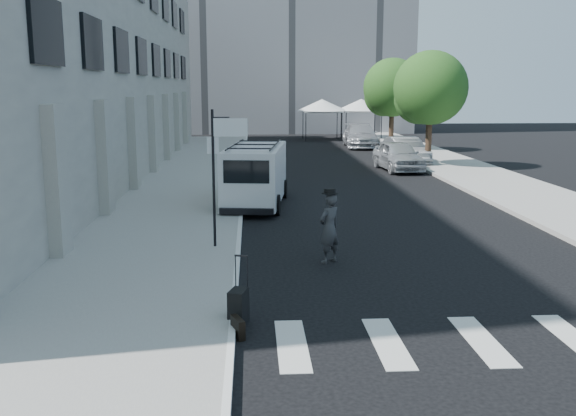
{
  "coord_description": "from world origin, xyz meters",
  "views": [
    {
      "loc": [
        -1.64,
        -12.98,
        4.22
      ],
      "look_at": [
        -0.76,
        2.3,
        1.3
      ],
      "focal_mm": 40.0,
      "sensor_mm": 36.0,
      "label": 1
    }
  ],
  "objects": [
    {
      "name": "sign_pole",
      "position": [
        -2.36,
        3.2,
        2.65
      ],
      "size": [
        1.03,
        0.07,
        3.5
      ],
      "color": "black",
      "rests_on": "sidewalk_left"
    },
    {
      "name": "parked_car_b",
      "position": [
        6.8,
        21.69,
        0.73
      ],
      "size": [
        1.99,
        4.56,
        1.46
      ],
      "primitive_type": "imported",
      "rotation": [
        0.0,
        0.0,
        0.1
      ],
      "color": "slate",
      "rests_on": "ground"
    },
    {
      "name": "building_left",
      "position": [
        -11.5,
        18.0,
        6.0
      ],
      "size": [
        10.0,
        44.0,
        12.0
      ],
      "primitive_type": "cube",
      "color": "gray",
      "rests_on": "ground"
    },
    {
      "name": "businessman",
      "position": [
        0.22,
        2.0,
        0.85
      ],
      "size": [
        0.74,
        0.71,
        1.7
      ],
      "primitive_type": "imported",
      "rotation": [
        0.0,
        0.0,
        3.84
      ],
      "color": "#333335",
      "rests_on": "ground"
    },
    {
      "name": "cargo_van",
      "position": [
        -1.48,
        9.78,
        1.11
      ],
      "size": [
        2.48,
        5.76,
        2.12
      ],
      "rotation": [
        0.0,
        0.0,
        -0.12
      ],
      "color": "silver",
      "rests_on": "ground"
    },
    {
      "name": "parked_car_c",
      "position": [
        6.01,
        31.59,
        0.79
      ],
      "size": [
        2.52,
        5.59,
        1.59
      ],
      "primitive_type": "imported",
      "rotation": [
        0.0,
        0.0,
        -0.06
      ],
      "color": "#A1A3A9",
      "rests_on": "ground"
    },
    {
      "name": "parked_car_a",
      "position": [
        5.79,
        18.96,
        0.75
      ],
      "size": [
        2.12,
        4.55,
        1.51
      ],
      "primitive_type": "imported",
      "rotation": [
        0.0,
        0.0,
        0.08
      ],
      "color": "#9FA2A6",
      "rests_on": "ground"
    },
    {
      "name": "sidewalk_right",
      "position": [
        9.0,
        20.0,
        0.07
      ],
      "size": [
        4.0,
        56.0,
        0.15
      ],
      "primitive_type": "cube",
      "color": "gray",
      "rests_on": "ground"
    },
    {
      "name": "sidewalk_left",
      "position": [
        -4.25,
        16.0,
        0.07
      ],
      "size": [
        4.5,
        48.0,
        0.15
      ],
      "primitive_type": "cube",
      "color": "gray",
      "rests_on": "ground"
    },
    {
      "name": "ground",
      "position": [
        0.0,
        0.0,
        0.0
      ],
      "size": [
        120.0,
        120.0,
        0.0
      ],
      "primitive_type": "plane",
      "color": "black",
      "rests_on": "ground"
    },
    {
      "name": "suitcase",
      "position": [
        -1.9,
        -2.0,
        0.33
      ],
      "size": [
        0.39,
        0.5,
        1.23
      ],
      "rotation": [
        0.0,
        0.0,
        -0.3
      ],
      "color": "black",
      "rests_on": "ground"
    },
    {
      "name": "briefcase",
      "position": [
        -1.9,
        -2.61,
        0.17
      ],
      "size": [
        0.27,
        0.45,
        0.34
      ],
      "primitive_type": "cube",
      "rotation": [
        0.0,
        0.0,
        0.36
      ],
      "color": "black",
      "rests_on": "ground"
    },
    {
      "name": "tent_left",
      "position": [
        4.0,
        38.0,
        2.71
      ],
      "size": [
        4.0,
        4.0,
        3.2
      ],
      "color": "black",
      "rests_on": "ground"
    },
    {
      "name": "tent_right",
      "position": [
        7.2,
        38.5,
        2.71
      ],
      "size": [
        4.0,
        4.0,
        3.2
      ],
      "color": "black",
      "rests_on": "ground"
    },
    {
      "name": "tree_near",
      "position": [
        7.5,
        20.15,
        3.97
      ],
      "size": [
        3.8,
        3.83,
        6.03
      ],
      "color": "black",
      "rests_on": "ground"
    },
    {
      "name": "tree_far",
      "position": [
        7.5,
        29.15,
        3.97
      ],
      "size": [
        3.8,
        3.83,
        6.03
      ],
      "color": "black",
      "rests_on": "ground"
    }
  ]
}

